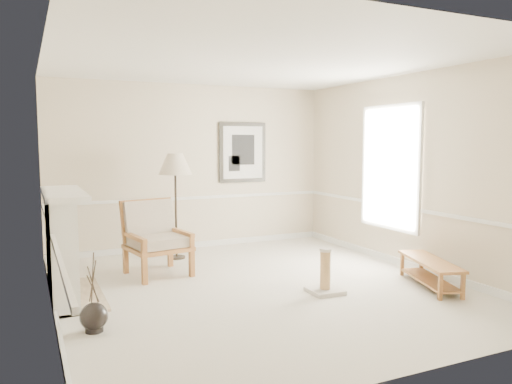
# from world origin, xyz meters

# --- Properties ---
(ground) EXTENTS (5.50, 5.50, 0.00)m
(ground) POSITION_xyz_m (0.00, 0.00, 0.00)
(ground) COLOR silver
(ground) RESTS_ON ground
(room) EXTENTS (5.04, 5.54, 2.92)m
(room) POSITION_xyz_m (0.14, 0.08, 1.87)
(room) COLOR beige
(room) RESTS_ON ground
(fireplace) EXTENTS (0.64, 1.64, 1.31)m
(fireplace) POSITION_xyz_m (-2.34, 0.60, 0.64)
(fireplace) COLOR white
(fireplace) RESTS_ON ground
(floor_vase) EXTENTS (0.28, 0.28, 0.81)m
(floor_vase) POSITION_xyz_m (-2.15, -0.69, 0.15)
(floor_vase) COLOR black
(floor_vase) RESTS_ON ground
(armchair) EXTENTS (0.93, 0.97, 1.06)m
(armchair) POSITION_xyz_m (-1.06, 1.28, 0.57)
(armchair) COLOR olive
(armchair) RESTS_ON ground
(floor_lamp) EXTENTS (0.67, 0.67, 1.71)m
(floor_lamp) POSITION_xyz_m (-0.52, 2.05, 1.49)
(floor_lamp) COLOR black
(floor_lamp) RESTS_ON ground
(bench) EXTENTS (0.75, 1.30, 0.36)m
(bench) POSITION_xyz_m (2.05, -0.91, 0.24)
(bench) COLOR olive
(bench) RESTS_ON ground
(scratching_post) EXTENTS (0.41, 0.41, 0.57)m
(scratching_post) POSITION_xyz_m (0.66, -0.56, 0.18)
(scratching_post) COLOR beige
(scratching_post) RESTS_ON ground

